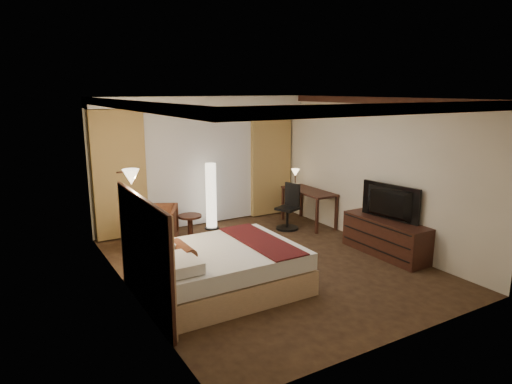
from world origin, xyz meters
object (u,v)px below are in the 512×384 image
floor_lamp (211,196)px  desk (309,207)px  side_table (190,228)px  office_chair (287,207)px  television (386,202)px  armchair (154,225)px  bed (222,269)px  dresser (385,237)px

floor_lamp → desk: 2.09m
side_table → office_chair: (1.99, -0.38, 0.23)m
side_table → floor_lamp: (0.66, 0.46, 0.45)m
side_table → television: bearing=-43.6°
office_chair → television: television is taller
armchair → desk: size_ratio=0.63×
side_table → desk: 2.60m
armchair → television: (3.30, -2.46, 0.54)m
television → bed: bearing=78.4°
bed → side_table: (0.48, 2.32, -0.07)m
office_chair → television: bearing=-94.9°
bed → floor_lamp: bearing=67.6°
armchair → floor_lamp: floor_lamp is taller
bed → side_table: 2.37m
bed → floor_lamp: (1.14, 2.77, 0.37)m
office_chair → television: 2.23m
desk → television: 2.22m
television → side_table: bearing=37.7°
office_chair → side_table: bearing=148.3°
television → floor_lamp: bearing=24.7°
side_table → desk: bearing=-7.3°
bed → television: size_ratio=1.94×
dresser → television: size_ratio=1.45×
dresser → television: bearing=180.0°
television → office_chair: bearing=7.4°
bed → armchair: (-0.23, 2.30, 0.10)m
dresser → side_table: bearing=136.7°
dresser → floor_lamp: bearing=123.8°
armchair → desk: bearing=21.7°
desk → armchair: bearing=174.6°
bed → armchair: bearing=95.8°
bed → dresser: size_ratio=1.33×
armchair → side_table: size_ratio=1.68×
bed → office_chair: size_ratio=2.29×
armchair → side_table: bearing=28.4°
armchair → office_chair: 2.73m
floor_lamp → side_table: bearing=-145.4°
floor_lamp → office_chair: 1.58m
television → armchair: bearing=44.7°
bed → armchair: 2.31m
armchair → office_chair: bearing=19.5°
bed → desk: bearing=33.1°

